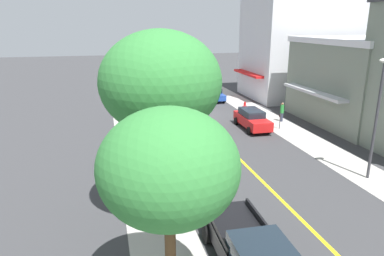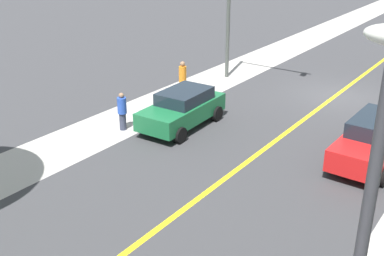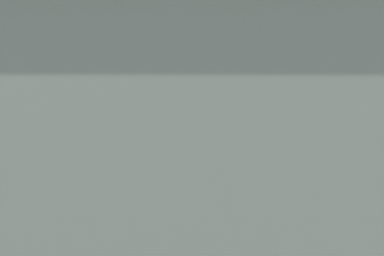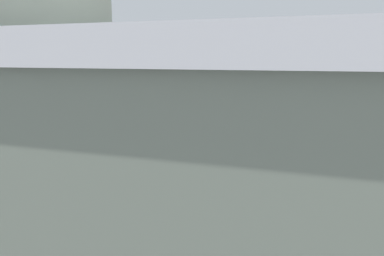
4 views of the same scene
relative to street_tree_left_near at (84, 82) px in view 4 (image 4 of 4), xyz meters
The scene contains 17 objects.
ground_plane 25.38m from the street_tree_left_near, 105.52° to the right, with size 140.00×140.00×0.00m, color #38383A.
sidewalk_right 24.49m from the street_tree_left_near, 90.89° to the right, with size 2.86×126.00×0.01m, color #ADA8A0.
road_centerline_stripe 25.38m from the street_tree_left_near, 105.52° to the right, with size 0.20×126.00×0.00m, color yellow.
corner_shop_building 27.22m from the street_tree_left_near, 140.04° to the right, with size 10.98×11.18×7.38m.
street_tree_left_near is the anchor object (origin of this frame).
street_tree_right_corner 5.60m from the street_tree_left_near, 96.95° to the right, with size 4.99×4.99×8.34m.
parking_meter 21.55m from the street_tree_left_near, 125.91° to the right, with size 0.12×0.18×1.29m.
traffic_light_mast 23.66m from the street_tree_left_near, 94.67° to the right, with size 4.63×0.32×6.67m.
street_lamp 14.52m from the street_tree_left_near, 151.39° to the right, with size 0.70×0.36×6.79m.
red_sedan_left_curb 20.89m from the street_tree_left_near, 119.79° to the right, with size 1.99×4.66×1.61m.
green_sedan_right_curb 17.16m from the street_tree_left_near, 99.78° to the right, with size 2.08×4.21×1.54m.
black_pickup_truck 4.93m from the street_tree_left_near, 164.74° to the right, with size 2.40×6.17×1.83m.
pedestrian_green_shirt 23.97m from the street_tree_left_near, 125.40° to the right, with size 0.34×0.34×1.74m.
pedestrian_red_shirt 13.71m from the street_tree_left_near, 164.99° to the right, with size 0.30×0.30×1.79m.
pedestrian_orange_shirt 19.65m from the street_tree_left_near, 92.25° to the right, with size 0.36×0.36×1.84m.
pedestrian_blue_shirt 15.29m from the street_tree_left_near, 94.13° to the right, with size 0.37×0.37×1.59m.
small_dog 16.18m from the street_tree_left_near, 94.73° to the right, with size 0.84×0.51×0.63m.
Camera 4 is at (-22.96, 3.20, 7.01)m, focal length 35.28 mm.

